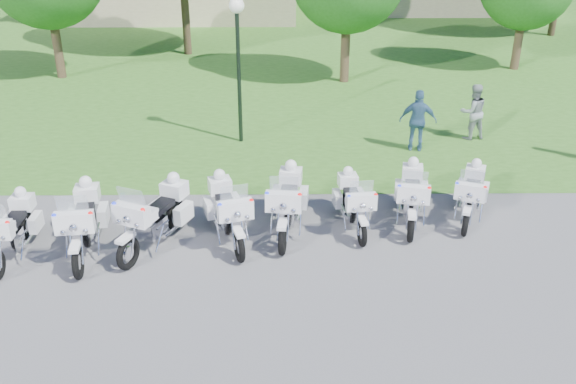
{
  "coord_description": "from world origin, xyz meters",
  "views": [
    {
      "loc": [
        0.2,
        -11.89,
        7.33
      ],
      "look_at": [
        0.33,
        1.2,
        0.95
      ],
      "focal_mm": 40.0,
      "sensor_mm": 36.0,
      "label": 1
    }
  ],
  "objects_px": {
    "motorcycle_5": "(354,202)",
    "motorcycle_7": "(471,193)",
    "motorcycle_1": "(83,221)",
    "motorcycle_3": "(228,210)",
    "motorcycle_0": "(12,228)",
    "bystander_c": "(418,121)",
    "motorcycle_2": "(156,215)",
    "motorcycle_4": "(287,202)",
    "lamp_post": "(238,36)",
    "bystander_b": "(473,112)",
    "motorcycle_6": "(412,195)"
  },
  "relations": [
    {
      "from": "motorcycle_1",
      "to": "motorcycle_3",
      "type": "xyz_separation_m",
      "value": [
        3.07,
        0.52,
        -0.03
      ]
    },
    {
      "from": "motorcycle_1",
      "to": "lamp_post",
      "type": "xyz_separation_m",
      "value": [
        3.01,
        6.53,
        2.54
      ]
    },
    {
      "from": "motorcycle_0",
      "to": "motorcycle_1",
      "type": "distance_m",
      "value": 1.5
    },
    {
      "from": "motorcycle_0",
      "to": "lamp_post",
      "type": "relative_size",
      "value": 0.53
    },
    {
      "from": "lamp_post",
      "to": "bystander_b",
      "type": "height_order",
      "value": "lamp_post"
    },
    {
      "from": "motorcycle_1",
      "to": "motorcycle_6",
      "type": "distance_m",
      "value": 7.45
    },
    {
      "from": "motorcycle_4",
      "to": "bystander_b",
      "type": "height_order",
      "value": "bystander_b"
    },
    {
      "from": "motorcycle_3",
      "to": "motorcycle_0",
      "type": "bearing_deg",
      "value": -8.5
    },
    {
      "from": "motorcycle_7",
      "to": "motorcycle_1",
      "type": "bearing_deg",
      "value": 29.84
    },
    {
      "from": "motorcycle_6",
      "to": "lamp_post",
      "type": "distance_m",
      "value": 7.25
    },
    {
      "from": "motorcycle_6",
      "to": "bystander_b",
      "type": "xyz_separation_m",
      "value": [
        2.87,
        5.36,
        0.2
      ]
    },
    {
      "from": "motorcycle_2",
      "to": "bystander_c",
      "type": "height_order",
      "value": "bystander_c"
    },
    {
      "from": "motorcycle_5",
      "to": "motorcycle_3",
      "type": "bearing_deg",
      "value": 4.02
    },
    {
      "from": "motorcycle_4",
      "to": "motorcycle_5",
      "type": "distance_m",
      "value": 1.55
    },
    {
      "from": "motorcycle_4",
      "to": "lamp_post",
      "type": "bearing_deg",
      "value": -69.91
    },
    {
      "from": "motorcycle_3",
      "to": "bystander_c",
      "type": "distance_m",
      "value": 7.39
    },
    {
      "from": "motorcycle_0",
      "to": "motorcycle_6",
      "type": "xyz_separation_m",
      "value": [
        8.82,
        1.47,
        0.02
      ]
    },
    {
      "from": "motorcycle_1",
      "to": "motorcycle_7",
      "type": "height_order",
      "value": "motorcycle_1"
    },
    {
      "from": "motorcycle_3",
      "to": "bystander_b",
      "type": "bearing_deg",
      "value": -156.14
    },
    {
      "from": "motorcycle_1",
      "to": "motorcycle_2",
      "type": "distance_m",
      "value": 1.53
    },
    {
      "from": "lamp_post",
      "to": "motorcycle_1",
      "type": "bearing_deg",
      "value": -114.73
    },
    {
      "from": "motorcycle_2",
      "to": "motorcycle_3",
      "type": "distance_m",
      "value": 1.58
    },
    {
      "from": "motorcycle_0",
      "to": "motorcycle_4",
      "type": "bearing_deg",
      "value": -169.96
    },
    {
      "from": "motorcycle_5",
      "to": "bystander_c",
      "type": "xyz_separation_m",
      "value": [
        2.37,
        4.66,
        0.31
      ]
    },
    {
      "from": "motorcycle_5",
      "to": "motorcycle_7",
      "type": "height_order",
      "value": "motorcycle_7"
    },
    {
      "from": "motorcycle_5",
      "to": "motorcycle_6",
      "type": "relative_size",
      "value": 0.92
    },
    {
      "from": "motorcycle_5",
      "to": "bystander_c",
      "type": "distance_m",
      "value": 5.24
    },
    {
      "from": "motorcycle_1",
      "to": "motorcycle_3",
      "type": "distance_m",
      "value": 3.11
    },
    {
      "from": "motorcycle_1",
      "to": "bystander_b",
      "type": "bearing_deg",
      "value": -153.89
    },
    {
      "from": "motorcycle_4",
      "to": "lamp_post",
      "type": "distance_m",
      "value": 6.35
    },
    {
      "from": "bystander_b",
      "to": "bystander_c",
      "type": "xyz_separation_m",
      "value": [
        -1.89,
        -0.95,
        0.05
      ]
    },
    {
      "from": "motorcycle_1",
      "to": "motorcycle_6",
      "type": "xyz_separation_m",
      "value": [
        7.33,
        1.32,
        -0.05
      ]
    },
    {
      "from": "motorcycle_0",
      "to": "bystander_b",
      "type": "bearing_deg",
      "value": -149.62
    },
    {
      "from": "bystander_c",
      "to": "motorcycle_6",
      "type": "bearing_deg",
      "value": 88.41
    },
    {
      "from": "motorcycle_0",
      "to": "bystander_c",
      "type": "distance_m",
      "value": 11.43
    },
    {
      "from": "motorcycle_3",
      "to": "motorcycle_5",
      "type": "relative_size",
      "value": 1.1
    },
    {
      "from": "motorcycle_2",
      "to": "motorcycle_3",
      "type": "height_order",
      "value": "motorcycle_2"
    },
    {
      "from": "motorcycle_0",
      "to": "motorcycle_3",
      "type": "height_order",
      "value": "motorcycle_3"
    },
    {
      "from": "lamp_post",
      "to": "motorcycle_6",
      "type": "bearing_deg",
      "value": -50.32
    },
    {
      "from": "motorcycle_1",
      "to": "bystander_b",
      "type": "xyz_separation_m",
      "value": [
        10.2,
        6.68,
        0.15
      ]
    },
    {
      "from": "lamp_post",
      "to": "motorcycle_2",
      "type": "bearing_deg",
      "value": -103.46
    },
    {
      "from": "motorcycle_0",
      "to": "motorcycle_7",
      "type": "height_order",
      "value": "motorcycle_0"
    },
    {
      "from": "motorcycle_5",
      "to": "motorcycle_7",
      "type": "distance_m",
      "value": 2.87
    },
    {
      "from": "motorcycle_2",
      "to": "bystander_c",
      "type": "xyz_separation_m",
      "value": [
        6.8,
        5.48,
        0.2
      ]
    },
    {
      "from": "motorcycle_1",
      "to": "bystander_c",
      "type": "xyz_separation_m",
      "value": [
        8.31,
        5.73,
        0.2
      ]
    },
    {
      "from": "lamp_post",
      "to": "bystander_c",
      "type": "xyz_separation_m",
      "value": [
        5.3,
        -0.8,
        -2.34
      ]
    },
    {
      "from": "motorcycle_5",
      "to": "motorcycle_6",
      "type": "height_order",
      "value": "motorcycle_6"
    },
    {
      "from": "motorcycle_3",
      "to": "lamp_post",
      "type": "relative_size",
      "value": 0.56
    },
    {
      "from": "motorcycle_4",
      "to": "motorcycle_1",
      "type": "bearing_deg",
      "value": 17.54
    },
    {
      "from": "motorcycle_1",
      "to": "motorcycle_4",
      "type": "height_order",
      "value": "motorcycle_1"
    }
  ]
}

